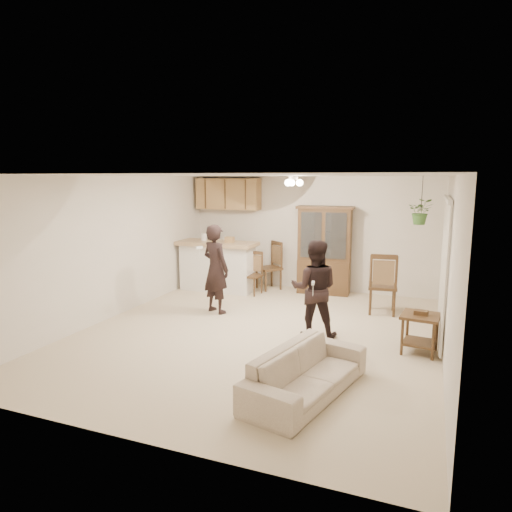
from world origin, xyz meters
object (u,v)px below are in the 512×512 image
(adult, at_px, (216,265))
(child, at_px, (314,294))
(side_table, at_px, (420,333))
(chair_hutch_left, at_px, (269,276))
(chair_hutch_right, at_px, (382,296))
(chair_bar, at_px, (251,282))
(china_hutch, at_px, (324,251))
(sofa, at_px, (307,364))

(adult, bearing_deg, child, -174.71)
(side_table, xyz_separation_m, chair_hutch_left, (-3.27, 2.80, 0.01))
(chair_hutch_left, bearing_deg, chair_hutch_right, 18.70)
(chair_bar, distance_m, chair_hutch_left, 0.61)
(side_table, relative_size, chair_bar, 0.69)
(chair_bar, height_order, chair_hutch_right, chair_hutch_right)
(china_hutch, bearing_deg, child, -83.64)
(sofa, distance_m, chair_bar, 4.65)
(chair_bar, bearing_deg, chair_hutch_right, -1.50)
(sofa, relative_size, chair_hutch_left, 1.76)
(side_table, height_order, chair_bar, chair_bar)
(china_hutch, bearing_deg, sofa, -82.77)
(sofa, height_order, side_table, sofa)
(china_hutch, distance_m, chair_hutch_right, 1.81)
(chair_hutch_right, bearing_deg, chair_hutch_left, -27.25)
(sofa, height_order, chair_bar, chair_bar)
(chair_hutch_right, bearing_deg, adult, 13.94)
(child, relative_size, chair_hutch_right, 1.19)
(chair_hutch_right, bearing_deg, sofa, 76.41)
(adult, bearing_deg, chair_hutch_left, -76.16)
(adult, distance_m, chair_hutch_right, 3.12)
(child, bearing_deg, side_table, 164.30)
(china_hutch, bearing_deg, chair_bar, -158.57)
(side_table, relative_size, chair_hutch_left, 0.59)
(chair_bar, bearing_deg, chair_hutch_left, 77.90)
(chair_bar, bearing_deg, china_hutch, 31.68)
(child, distance_m, chair_hutch_left, 3.17)
(chair_bar, relative_size, chair_hutch_left, 0.85)
(chair_hutch_left, bearing_deg, adult, -58.91)
(sofa, xyz_separation_m, china_hutch, (-0.87, 4.70, 0.56))
(adult, distance_m, chair_bar, 1.61)
(china_hutch, height_order, chair_bar, china_hutch)
(adult, distance_m, side_table, 3.71)
(sofa, xyz_separation_m, child, (-0.40, 1.95, 0.31))
(adult, bearing_deg, side_table, -169.53)
(china_hutch, relative_size, side_table, 3.00)
(child, distance_m, china_hutch, 2.79)
(china_hutch, distance_m, chair_bar, 1.71)
(side_table, distance_m, chair_bar, 4.12)
(sofa, xyz_separation_m, chair_hutch_right, (0.47, 3.63, -0.05))
(chair_bar, bearing_deg, side_table, -25.72)
(adult, relative_size, child, 1.33)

